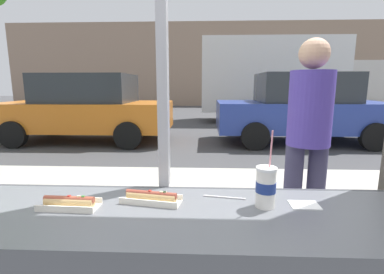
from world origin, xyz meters
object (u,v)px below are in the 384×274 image
object	(u,v)px
parked_car_blue	(302,108)
pedestrian	(308,133)
hotdog_tray_near	(69,203)
parked_car_orange	(86,108)
hotdog_tray_far	(151,197)
soda_cup_right	(266,186)
box_truck	(286,78)

from	to	relation	value
parked_car_blue	pedestrian	size ratio (longest dim) A/B	2.61
hotdog_tray_near	parked_car_orange	size ratio (longest dim) A/B	0.06
hotdog_tray_far	parked_car_blue	bearing A→B (deg)	65.85
parked_car_orange	pedestrian	distance (m)	6.36
hotdog_tray_far	parked_car_orange	world-z (taller)	parked_car_orange
parked_car_orange	hotdog_tray_far	bearing A→B (deg)	-64.83
soda_cup_right	box_truck	xyz separation A→B (m)	(3.03, 10.50, 0.70)
hotdog_tray_near	hotdog_tray_far	bearing A→B (deg)	11.99
soda_cup_right	parked_car_orange	size ratio (longest dim) A/B	0.08
hotdog_tray_far	pedestrian	bearing A→B (deg)	44.36
box_truck	pedestrian	xyz separation A→B (m)	(-2.49, -9.47, -0.64)
pedestrian	parked_car_blue	bearing A→B (deg)	71.50
box_truck	pedestrian	size ratio (longest dim) A/B	4.39
hotdog_tray_near	hotdog_tray_far	size ratio (longest dim) A/B	0.91
pedestrian	hotdog_tray_far	bearing A→B (deg)	-135.64
parked_car_blue	box_truck	distance (m)	4.58
soda_cup_right	parked_car_orange	bearing A→B (deg)	118.71
soda_cup_right	hotdog_tray_far	xyz separation A→B (m)	(-0.48, 0.02, -0.07)
hotdog_tray_near	box_truck	distance (m)	11.24
parked_car_orange	parked_car_blue	bearing A→B (deg)	0.00
parked_car_blue	box_truck	size ratio (longest dim) A/B	0.59
hotdog_tray_near	parked_car_blue	xyz separation A→B (m)	(3.04, 6.12, -0.09)
hotdog_tray_far	parked_car_orange	size ratio (longest dim) A/B	0.06
hotdog_tray_far	box_truck	xyz separation A→B (m)	(3.51, 10.47, 0.76)
parked_car_orange	box_truck	world-z (taller)	box_truck
hotdog_tray_near	parked_car_orange	world-z (taller)	parked_car_orange
soda_cup_right	hotdog_tray_near	xyz separation A→B (m)	(-0.81, -0.05, -0.07)
hotdog_tray_far	box_truck	world-z (taller)	box_truck
parked_car_orange	soda_cup_right	bearing A→B (deg)	-61.29
hotdog_tray_far	pedestrian	world-z (taller)	pedestrian
hotdog_tray_far	parked_car_blue	size ratio (longest dim) A/B	0.06
hotdog_tray_near	parked_car_orange	xyz separation A→B (m)	(-2.51, 6.12, -0.09)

